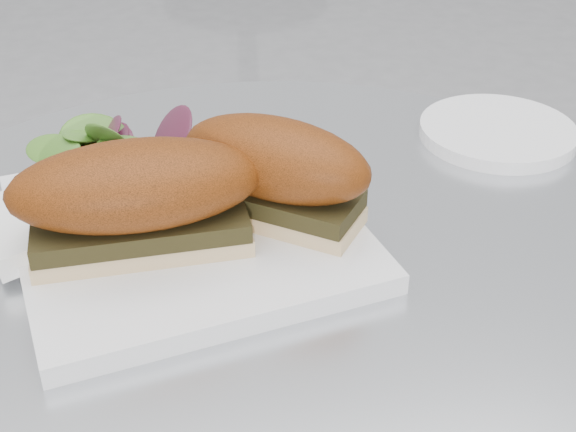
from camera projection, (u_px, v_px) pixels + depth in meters
name	position (u px, v px, depth m)	size (l,w,h in m)	color
plate	(186.00, 230.00, 0.61)	(0.25, 0.25, 0.02)	white
sandwich_left	(137.00, 196.00, 0.55)	(0.18, 0.08, 0.08)	tan
sandwich_right	(275.00, 169.00, 0.58)	(0.16, 0.14, 0.08)	tan
salad	(108.00, 154.00, 0.64)	(0.12, 0.12, 0.05)	#497D29
napkin	(81.00, 230.00, 0.60)	(0.14, 0.14, 0.02)	white
saucer	(498.00, 132.00, 0.75)	(0.15, 0.15, 0.01)	white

